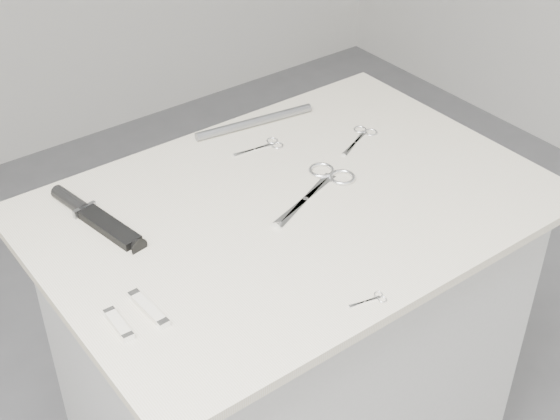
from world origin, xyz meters
TOP-DOWN VIEW (x-y plane):
  - plinth at (0.00, 0.00)m, footprint 0.90×0.60m
  - display_board at (0.00, 0.00)m, footprint 1.00×0.70m
  - large_shears at (0.09, 0.02)m, footprint 0.24×0.14m
  - embroidery_scissors_a at (0.28, 0.11)m, footprint 0.13×0.08m
  - embroidery_scissors_b at (0.08, 0.20)m, footprint 0.12×0.05m
  - tiny_scissors at (-0.07, -0.31)m, footprint 0.07×0.03m
  - sheathed_knife at (-0.34, 0.19)m, footprint 0.08×0.25m
  - pocket_knife_a at (-0.38, -0.10)m, footprint 0.03×0.10m
  - pocket_knife_b at (-0.44, -0.11)m, footprint 0.02×0.08m
  - metal_rail at (0.12, 0.29)m, footprint 0.29×0.06m

SIDE VIEW (x-z plane):
  - plinth at x=0.00m, z-range 0.00..0.90m
  - display_board at x=0.00m, z-range 0.90..0.92m
  - tiny_scissors at x=-0.07m, z-range 0.92..0.92m
  - embroidery_scissors_b at x=0.08m, z-range 0.92..0.92m
  - embroidery_scissors_a at x=0.28m, z-range 0.92..0.92m
  - large_shears at x=0.09m, z-range 0.92..0.93m
  - pocket_knife_b at x=-0.44m, z-range 0.92..0.93m
  - pocket_knife_a at x=-0.38m, z-range 0.92..0.93m
  - sheathed_knife at x=-0.34m, z-range 0.91..0.94m
  - metal_rail at x=0.12m, z-range 0.92..0.94m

